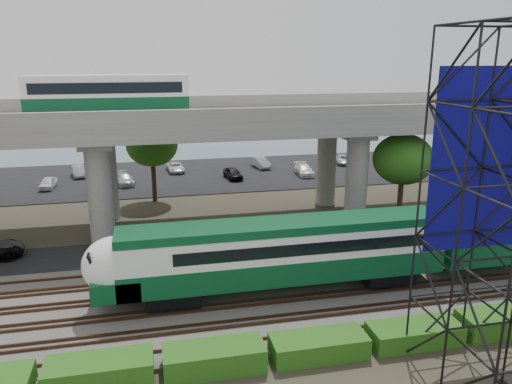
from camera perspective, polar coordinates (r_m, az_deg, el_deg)
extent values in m
plane|color=#474233|center=(28.49, 2.24, -13.72)|extent=(140.00, 140.00, 0.00)
cube|color=slate|center=(30.16, 1.27, -11.75)|extent=(90.00, 12.00, 0.20)
cube|color=black|center=(37.76, -1.79, -6.07)|extent=(90.00, 5.00, 0.08)
cube|color=black|center=(60.02, -5.96, 2.02)|extent=(90.00, 18.00, 0.08)
cube|color=#3F5D68|center=(81.49, -7.76, 5.49)|extent=(140.00, 40.00, 0.03)
cube|color=#472D1E|center=(26.09, 3.81, -16.00)|extent=(90.00, 0.08, 0.16)
cube|color=#472D1E|center=(27.28, 2.95, -14.48)|extent=(90.00, 0.08, 0.16)
cube|color=#472D1E|center=(27.75, 2.63, -13.92)|extent=(90.00, 0.08, 0.16)
cube|color=#472D1E|center=(28.97, 1.88, -12.56)|extent=(90.00, 0.08, 0.16)
cube|color=#472D1E|center=(29.45, 1.61, -12.06)|extent=(90.00, 0.08, 0.16)
cube|color=#472D1E|center=(30.70, 0.95, -10.85)|extent=(90.00, 0.08, 0.16)
cube|color=#472D1E|center=(31.19, 0.71, -10.41)|extent=(90.00, 0.08, 0.16)
cube|color=#472D1E|center=(32.46, 0.12, -9.33)|extent=(90.00, 0.08, 0.16)
cube|color=#472D1E|center=(32.96, -0.09, -8.93)|extent=(90.00, 0.08, 0.16)
cube|color=#472D1E|center=(34.24, -0.61, -7.96)|extent=(90.00, 0.08, 0.16)
cube|color=black|center=(29.16, -9.45, -11.41)|extent=(3.00, 2.20, 0.90)
cube|color=black|center=(32.30, 14.53, -8.95)|extent=(3.00, 2.20, 0.90)
cube|color=#0A4925|center=(29.59, 3.24, -8.33)|extent=(19.00, 3.00, 1.40)
cube|color=white|center=(29.04, 3.28, -5.71)|extent=(19.00, 3.00, 1.50)
cube|color=#0A4925|center=(28.70, 3.31, -3.85)|extent=(19.00, 2.60, 0.50)
cube|color=black|center=(29.29, 5.18, -5.46)|extent=(15.00, 3.06, 0.70)
ellipsoid|color=white|center=(28.36, -15.75, -8.04)|extent=(3.60, 3.00, 3.20)
cube|color=#0A4925|center=(28.78, -15.60, -9.96)|extent=(2.60, 3.00, 1.10)
cube|color=black|center=(28.27, -18.07, -7.21)|extent=(0.48, 2.00, 1.09)
cube|color=#0A4925|center=(35.45, 25.68, -4.08)|extent=(8.00, 3.00, 3.40)
cube|color=#9E9B93|center=(40.90, -3.34, 7.99)|extent=(80.00, 12.00, 1.20)
cube|color=#9E9B93|center=(35.14, -1.85, 8.68)|extent=(80.00, 0.50, 1.10)
cube|color=#9E9B93|center=(46.43, -4.51, 10.29)|extent=(80.00, 0.50, 1.10)
cylinder|color=#9E9B93|center=(38.03, -17.40, -0.34)|extent=(1.80, 1.80, 8.00)
cylinder|color=#9E9B93|center=(44.80, -16.71, 2.04)|extent=(1.80, 1.80, 8.00)
cube|color=#9E9B93|center=(40.68, -17.43, 6.00)|extent=(2.40, 9.00, 0.60)
cylinder|color=#9E9B93|center=(41.26, 11.41, 1.27)|extent=(1.80, 1.80, 8.00)
cylinder|color=#9E9B93|center=(47.57, 8.06, 3.30)|extent=(1.80, 1.80, 8.00)
cube|color=#9E9B93|center=(43.72, 9.83, 7.09)|extent=(2.40, 9.00, 0.60)
cylinder|color=#9E9B93|center=(56.37, 25.52, 3.83)|extent=(1.80, 1.80, 8.00)
cube|color=black|center=(40.37, -16.35, 8.67)|extent=(12.00, 2.50, 0.70)
cube|color=#0A4925|center=(40.30, -16.44, 9.80)|extent=(12.00, 2.50, 0.90)
cube|color=white|center=(40.22, -16.56, 11.35)|extent=(12.00, 2.50, 1.30)
cube|color=black|center=(40.21, -16.57, 11.42)|extent=(11.00, 2.56, 0.80)
cube|color=white|center=(40.18, -16.65, 12.49)|extent=(12.00, 2.40, 0.30)
cube|color=#0D0B7B|center=(25.37, 27.19, 3.33)|extent=(8.10, 0.08, 8.25)
cube|color=#225713|center=(23.94, -17.44, -19.05)|extent=(4.60, 1.80, 1.20)
cube|color=#225713|center=(23.93, -4.80, -18.38)|extent=(4.60, 1.80, 1.15)
cube|color=#225713|center=(24.97, 7.18, -17.05)|extent=(4.60, 1.80, 1.03)
cube|color=#225713|center=(26.88, 17.65, -15.19)|extent=(4.60, 1.80, 1.01)
cube|color=#225713|center=(29.50, 26.35, -13.14)|extent=(4.60, 1.80, 1.12)
cylinder|color=#382314|center=(43.40, 16.14, -0.52)|extent=(0.44, 0.44, 4.80)
ellipsoid|color=#225713|center=(42.67, 16.46, 3.61)|extent=(4.94, 4.94, 4.18)
cylinder|color=#382314|center=(49.40, -11.61, 1.68)|extent=(0.44, 0.44, 4.80)
ellipsoid|color=#225713|center=(48.76, -11.81, 5.33)|extent=(4.94, 4.94, 4.18)
imported|color=silver|center=(57.60, -22.69, 0.95)|extent=(1.65, 3.52, 1.16)
imported|color=gray|center=(62.01, -19.62, 2.25)|extent=(2.00, 3.92, 1.23)
imported|color=#A5A9AC|center=(56.68, -14.85, 1.44)|extent=(2.57, 4.42, 1.20)
imported|color=silver|center=(61.58, -9.20, 2.80)|extent=(2.19, 4.10, 1.09)
imported|color=black|center=(57.38, -2.66, 2.16)|extent=(2.05, 3.95, 1.28)
imported|color=gray|center=(63.01, 0.54, 3.38)|extent=(1.99, 4.06, 1.28)
imported|color=silver|center=(59.38, 5.51, 2.54)|extent=(1.97, 4.36, 1.24)
imported|color=#A9ACB1|center=(66.33, 9.89, 3.67)|extent=(2.58, 4.22, 1.09)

